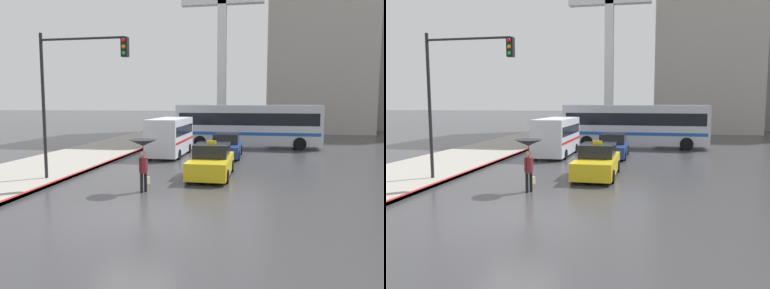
% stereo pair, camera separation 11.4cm
% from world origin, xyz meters
% --- Properties ---
extents(ground_plane, '(300.00, 300.00, 0.00)m').
position_xyz_m(ground_plane, '(0.00, 0.00, 0.00)').
color(ground_plane, '#38383A').
extents(taxi, '(1.91, 4.47, 1.71)m').
position_xyz_m(taxi, '(1.60, 6.70, 0.70)').
color(taxi, gold).
rests_on(taxi, ground_plane).
extents(sedan_red, '(1.91, 4.53, 1.49)m').
position_xyz_m(sedan_red, '(1.68, 13.37, 0.67)').
color(sedan_red, navy).
rests_on(sedan_red, ground_plane).
extents(ambulance_van, '(2.11, 5.48, 2.47)m').
position_xyz_m(ambulance_van, '(-2.04, 13.23, 1.37)').
color(ambulance_van, silver).
rests_on(ambulance_van, ground_plane).
extents(city_bus, '(11.12, 2.86, 3.32)m').
position_xyz_m(city_bus, '(2.84, 18.86, 1.84)').
color(city_bus, '#B2B7C1').
rests_on(city_bus, ground_plane).
extents(pedestrian_with_umbrella, '(1.10, 1.10, 2.08)m').
position_xyz_m(pedestrian_with_umbrella, '(-0.58, 3.02, 1.69)').
color(pedestrian_with_umbrella, black).
rests_on(pedestrian_with_umbrella, ground_plane).
extents(traffic_light, '(4.04, 0.38, 6.49)m').
position_xyz_m(traffic_light, '(-4.05, 4.27, 4.50)').
color(traffic_light, black).
rests_on(traffic_light, ground_plane).
extents(monument_cross, '(8.65, 0.90, 19.65)m').
position_xyz_m(monument_cross, '(-0.41, 29.57, 11.15)').
color(monument_cross, white).
rests_on(monument_cross, ground_plane).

